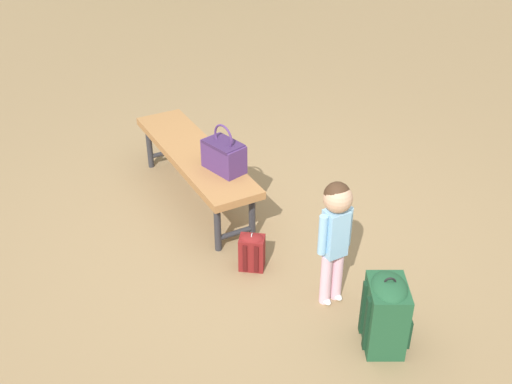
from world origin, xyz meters
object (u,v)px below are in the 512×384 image
at_px(park_bench, 195,157).
at_px(backpack_large, 386,312).
at_px(backpack_small, 252,251).
at_px(handbag, 224,155).
at_px(child_standing, 336,225).

bearing_deg(park_bench, backpack_large, 0.93).
bearing_deg(backpack_small, backpack_large, 10.60).
xyz_separation_m(handbag, backpack_large, (1.66, 0.01, -0.32)).
relative_size(park_bench, backpack_small, 5.62).
height_order(park_bench, backpack_large, backpack_large).
bearing_deg(handbag, backpack_large, 0.26).
xyz_separation_m(handbag, backpack_small, (0.60, -0.19, -0.43)).
distance_m(handbag, backpack_large, 1.69).
xyz_separation_m(handbag, child_standing, (1.17, 0.02, 0.01)).
bearing_deg(child_standing, backpack_small, -159.51).
height_order(handbag, backpack_small, handbag).
distance_m(park_bench, child_standing, 1.57).
relative_size(park_bench, handbag, 4.46).
distance_m(handbag, backpack_small, 0.77).
height_order(park_bench, child_standing, child_standing).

